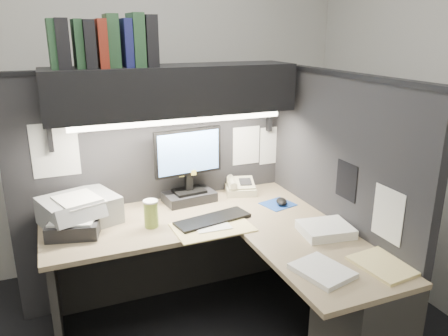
{
  "coord_description": "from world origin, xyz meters",
  "views": [
    {
      "loc": [
        -0.62,
        -1.9,
        1.86
      ],
      "look_at": [
        0.37,
        0.51,
        1.03
      ],
      "focal_mm": 35.0,
      "sensor_mm": 36.0,
      "label": 1
    }
  ],
  "objects_px": {
    "desk": "(268,291)",
    "overhead_shelf": "(173,90)",
    "monitor": "(189,173)",
    "coffee_cup": "(151,214)",
    "printer": "(79,210)",
    "notebook_stack": "(74,227)",
    "telephone": "(240,187)",
    "keyboard": "(213,220)"
  },
  "relations": [
    {
      "from": "monitor",
      "to": "keyboard",
      "type": "height_order",
      "value": "monitor"
    },
    {
      "from": "monitor",
      "to": "overhead_shelf",
      "type": "bearing_deg",
      "value": -171.1
    },
    {
      "from": "keyboard",
      "to": "telephone",
      "type": "distance_m",
      "value": 0.54
    },
    {
      "from": "coffee_cup",
      "to": "notebook_stack",
      "type": "xyz_separation_m",
      "value": [
        -0.44,
        0.07,
        -0.04
      ]
    },
    {
      "from": "notebook_stack",
      "to": "printer",
      "type": "bearing_deg",
      "value": 73.13
    },
    {
      "from": "desk",
      "to": "printer",
      "type": "bearing_deg",
      "value": 143.12
    },
    {
      "from": "telephone",
      "to": "printer",
      "type": "bearing_deg",
      "value": -159.61
    },
    {
      "from": "monitor",
      "to": "notebook_stack",
      "type": "bearing_deg",
      "value": -169.95
    },
    {
      "from": "printer",
      "to": "desk",
      "type": "bearing_deg",
      "value": -55.85
    },
    {
      "from": "monitor",
      "to": "notebook_stack",
      "type": "height_order",
      "value": "monitor"
    },
    {
      "from": "desk",
      "to": "telephone",
      "type": "xyz_separation_m",
      "value": [
        0.19,
        0.8,
        0.33
      ]
    },
    {
      "from": "overhead_shelf",
      "to": "notebook_stack",
      "type": "xyz_separation_m",
      "value": [
        -0.68,
        -0.2,
        -0.73
      ]
    },
    {
      "from": "telephone",
      "to": "notebook_stack",
      "type": "xyz_separation_m",
      "value": [
        -1.16,
        -0.25,
        0.0
      ]
    },
    {
      "from": "overhead_shelf",
      "to": "keyboard",
      "type": "relative_size",
      "value": 3.28
    },
    {
      "from": "desk",
      "to": "keyboard",
      "type": "bearing_deg",
      "value": 113.33
    },
    {
      "from": "coffee_cup",
      "to": "monitor",
      "type": "bearing_deg",
      "value": 41.62
    },
    {
      "from": "telephone",
      "to": "coffee_cup",
      "type": "bearing_deg",
      "value": -141.09
    },
    {
      "from": "monitor",
      "to": "notebook_stack",
      "type": "distance_m",
      "value": 0.82
    },
    {
      "from": "desk",
      "to": "telephone",
      "type": "bearing_deg",
      "value": 76.94
    },
    {
      "from": "desk",
      "to": "coffee_cup",
      "type": "bearing_deg",
      "value": 138.33
    },
    {
      "from": "desk",
      "to": "overhead_shelf",
      "type": "distance_m",
      "value": 1.33
    },
    {
      "from": "coffee_cup",
      "to": "notebook_stack",
      "type": "distance_m",
      "value": 0.44
    },
    {
      "from": "overhead_shelf",
      "to": "coffee_cup",
      "type": "height_order",
      "value": "overhead_shelf"
    },
    {
      "from": "overhead_shelf",
      "to": "monitor",
      "type": "xyz_separation_m",
      "value": [
        0.09,
        0.03,
        -0.57
      ]
    },
    {
      "from": "overhead_shelf",
      "to": "monitor",
      "type": "bearing_deg",
      "value": 15.31
    },
    {
      "from": "monitor",
      "to": "telephone",
      "type": "bearing_deg",
      "value": -2.86
    },
    {
      "from": "printer",
      "to": "notebook_stack",
      "type": "distance_m",
      "value": 0.16
    },
    {
      "from": "monitor",
      "to": "coffee_cup",
      "type": "height_order",
      "value": "monitor"
    },
    {
      "from": "telephone",
      "to": "coffee_cup",
      "type": "height_order",
      "value": "coffee_cup"
    },
    {
      "from": "coffee_cup",
      "to": "notebook_stack",
      "type": "height_order",
      "value": "coffee_cup"
    },
    {
      "from": "monitor",
      "to": "keyboard",
      "type": "distance_m",
      "value": 0.42
    },
    {
      "from": "keyboard",
      "to": "notebook_stack",
      "type": "distance_m",
      "value": 0.81
    },
    {
      "from": "printer",
      "to": "telephone",
      "type": "bearing_deg",
      "value": -13.68
    },
    {
      "from": "keyboard",
      "to": "printer",
      "type": "bearing_deg",
      "value": 148.6
    },
    {
      "from": "keyboard",
      "to": "monitor",
      "type": "bearing_deg",
      "value": 84.32
    },
    {
      "from": "telephone",
      "to": "printer",
      "type": "xyz_separation_m",
      "value": [
        -1.12,
        -0.1,
        0.04
      ]
    },
    {
      "from": "monitor",
      "to": "printer",
      "type": "xyz_separation_m",
      "value": [
        -0.72,
        -0.08,
        -0.12
      ]
    },
    {
      "from": "coffee_cup",
      "to": "printer",
      "type": "height_order",
      "value": "printer"
    },
    {
      "from": "notebook_stack",
      "to": "monitor",
      "type": "bearing_deg",
      "value": 16.45
    },
    {
      "from": "desk",
      "to": "keyboard",
      "type": "distance_m",
      "value": 0.54
    },
    {
      "from": "overhead_shelf",
      "to": "telephone",
      "type": "relative_size",
      "value": 7.2
    },
    {
      "from": "printer",
      "to": "overhead_shelf",
      "type": "bearing_deg",
      "value": -14.12
    }
  ]
}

